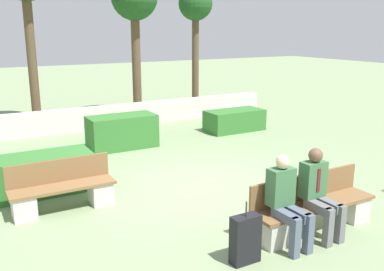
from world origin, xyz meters
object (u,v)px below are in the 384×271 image
object	(u,v)px
suitcase	(245,239)
tree_rightmost	(195,10)
person_seated_man	(319,189)
bench_front	(313,209)
tree_center_right	(134,2)
bench_left_side	(63,192)
person_seated_woman	(286,198)

from	to	relation	value
suitcase	tree_rightmost	bearing A→B (deg)	63.47
person_seated_man	bench_front	bearing A→B (deg)	62.09
person_seated_man	tree_center_right	distance (m)	10.21
suitcase	tree_rightmost	xyz separation A→B (m)	(4.81, 9.64, 3.31)
bench_left_side	person_seated_woman	bearing A→B (deg)	-56.32
bench_left_side	person_seated_man	world-z (taller)	person_seated_man
tree_center_right	bench_left_side	bearing A→B (deg)	-121.55
suitcase	bench_front	bearing A→B (deg)	9.79
person_seated_man	person_seated_woman	xyz separation A→B (m)	(-0.62, -0.00, -0.01)
bench_front	suitcase	xyz separation A→B (m)	(-1.46, -0.25, -0.00)
tree_center_right	tree_rightmost	xyz separation A→B (m)	(2.27, -0.12, -0.21)
person_seated_woman	tree_center_right	world-z (taller)	tree_center_right
tree_center_right	bench_front	bearing A→B (deg)	-96.46
bench_front	bench_left_side	size ratio (longest dim) A/B	1.22
suitcase	tree_center_right	bearing A→B (deg)	75.41
bench_left_side	suitcase	world-z (taller)	suitcase
person_seated_woman	tree_rightmost	distance (m)	10.76
person_seated_woman	suitcase	distance (m)	0.87
tree_center_right	person_seated_woman	bearing A→B (deg)	-100.39
person_seated_man	suitcase	xyz separation A→B (m)	(-1.39, -0.11, -0.39)
bench_front	tree_rightmost	size ratio (longest dim) A/B	0.48
tree_rightmost	person_seated_woman	bearing A→B (deg)	-112.98
person_seated_woman	suitcase	size ratio (longest dim) A/B	1.53
suitcase	tree_center_right	distance (m)	10.68
bench_front	suitcase	bearing A→B (deg)	-170.21
person_seated_woman	suitcase	world-z (taller)	person_seated_woman
bench_left_side	tree_center_right	size ratio (longest dim) A/B	0.36
bench_left_side	person_seated_woman	world-z (taller)	person_seated_woman
bench_left_side	person_seated_man	bearing A→B (deg)	-49.87
suitcase	person_seated_woman	bearing A→B (deg)	8.02
person_seated_man	tree_rightmost	size ratio (longest dim) A/B	0.29
suitcase	tree_center_right	world-z (taller)	tree_center_right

